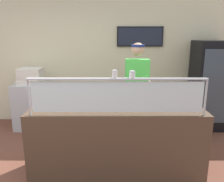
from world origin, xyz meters
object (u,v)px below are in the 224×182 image
pizza_tray (133,105)px  parmesan_shaker (115,75)px  pepper_flake_shaker (132,75)px  pizza_server (132,104)px  worker_figure (137,89)px  drink_fridge (209,85)px  pizza_box_stack (31,76)px

pizza_tray → parmesan_shaker: bearing=-126.8°
pepper_flake_shaker → parmesan_shaker: bearing=180.0°
pizza_server → worker_figure: (0.15, 0.77, 0.02)m
pizza_tray → drink_fridge: drink_fridge is taller
pizza_tray → drink_fridge: (1.67, 1.59, -0.08)m
pizza_box_stack → parmesan_shaker: bearing=-48.9°
parmesan_shaker → worker_figure: size_ratio=0.05×
pizza_server → drink_fridge: 2.33m
pizza_tray → worker_figure: size_ratio=0.23×
worker_figure → pizza_box_stack: size_ratio=3.83×
pizza_tray → pizza_box_stack: (-1.89, 1.55, 0.12)m
pizza_tray → worker_figure: worker_figure is taller
worker_figure → drink_fridge: size_ratio=0.99×
worker_figure → pizza_box_stack: bearing=158.5°
pepper_flake_shaker → pizza_box_stack: pepper_flake_shaker is taller
parmesan_shaker → pepper_flake_shaker: 0.20m
worker_figure → pizza_box_stack: (-2.02, 0.80, 0.08)m
pepper_flake_shaker → pizza_box_stack: size_ratio=0.18×
pizza_server → pizza_box_stack: size_ratio=0.61×
pepper_flake_shaker → drink_fridge: bearing=48.1°
parmesan_shaker → pepper_flake_shaker: size_ratio=1.10×
pizza_tray → pizza_server: pizza_server is taller
pizza_tray → parmesan_shaker: size_ratio=4.39×
parmesan_shaker → pizza_box_stack: parmesan_shaker is taller
pizza_box_stack → pepper_flake_shaker: bearing=-45.6°
pizza_tray → pizza_box_stack: size_ratio=0.88×
pizza_server → drink_fridge: (1.69, 1.61, -0.10)m
drink_fridge → parmesan_shaker: bearing=-135.0°
drink_fridge → pizza_box_stack: bearing=-179.3°
pizza_server → pepper_flake_shaker: bearing=-84.1°
worker_figure → parmesan_shaker: bearing=-109.4°
parmesan_shaker → pepper_flake_shaker: bearing=0.0°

